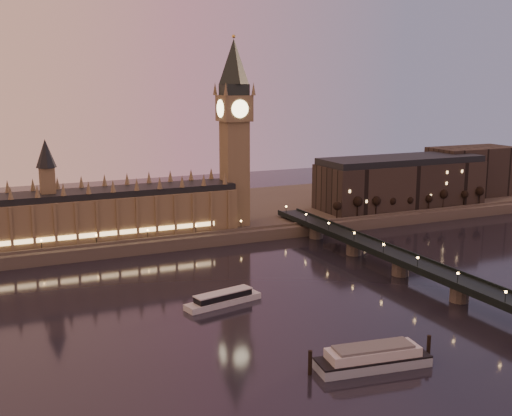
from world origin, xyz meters
The scene contains 17 objects.
ground centered at (0.00, 0.00, 0.00)m, with size 700.00×700.00×0.00m, color black.
far_embankment centered at (30.00, 165.00, 3.00)m, with size 560.00×130.00×6.00m, color #423D35.
palace_of_westminster centered at (-40.12, 120.99, 21.71)m, with size 180.00×26.62×52.00m.
big_ben centered at (53.99, 120.99, 63.95)m, with size 17.68×17.68×104.00m.
westminster_bridge centered at (91.61, 0.00, 5.52)m, with size 13.20×260.00×15.30m.
city_block centered at (194.94, 130.93, 22.24)m, with size 155.00×45.00×34.00m.
bare_tree_0 centered at (115.46, 109.00, 13.83)m, with size 5.18×5.18×10.53m.
bare_tree_1 centered at (128.57, 109.00, 13.83)m, with size 5.18×5.18×10.53m.
bare_tree_2 centered at (141.68, 109.00, 13.83)m, with size 5.18×5.18×10.53m.
bare_tree_3 centered at (154.79, 109.00, 13.83)m, with size 5.18×5.18×10.53m.
bare_tree_4 centered at (167.91, 109.00, 13.83)m, with size 5.18×5.18×10.53m.
bare_tree_5 centered at (181.02, 109.00, 13.83)m, with size 5.18×5.18×10.53m.
bare_tree_6 centered at (194.13, 109.00, 13.83)m, with size 5.18×5.18×10.53m.
bare_tree_7 centered at (207.24, 109.00, 13.83)m, with size 5.18×5.18×10.53m.
bare_tree_8 centered at (220.35, 109.00, 13.83)m, with size 5.18×5.18×10.53m.
cruise_boat_a centered at (5.63, 16.62, 2.26)m, with size 32.86×13.55×5.14m.
moored_barge centered at (26.60, -54.49, 3.19)m, with size 40.87×14.65×7.56m.
Camera 1 is at (-81.26, -205.93, 86.32)m, focal length 45.00 mm.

